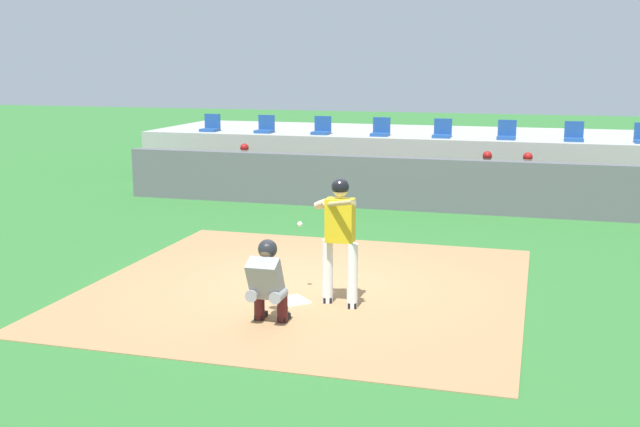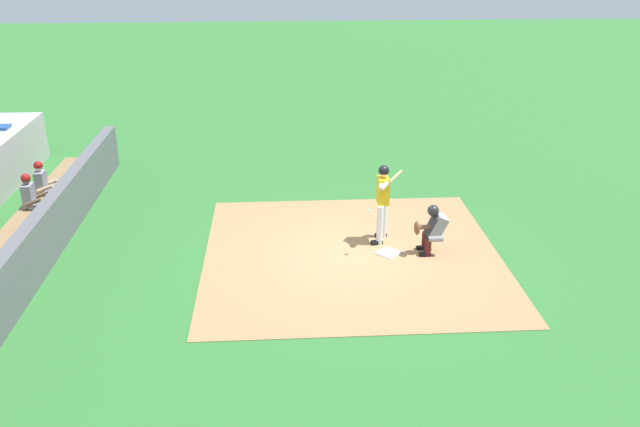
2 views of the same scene
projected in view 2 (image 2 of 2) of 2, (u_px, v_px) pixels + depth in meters
The scene contains 8 objects.
ground_plane at pixel (352, 255), 14.75m from camera, with size 80.00×80.00×0.00m, color #2D6B2D.
dirt_infield at pixel (352, 255), 14.75m from camera, with size 6.40×6.40×0.01m, color #9E754C.
home_plate at pixel (388, 253), 14.79m from camera, with size 0.44×0.44×0.02m, color white.
batter_at_plate at pixel (383, 198), 15.03m from camera, with size 0.71×0.75×1.80m.
catcher_crouched at pixel (432, 228), 14.61m from camera, with size 0.48×1.76×1.13m.
dugout_wall at pixel (44, 238), 14.14m from camera, with size 13.00×0.30×1.20m, color #59595E.
dugout_player_1 at pixel (35, 198), 16.00m from camera, with size 0.49×0.70×1.30m.
dugout_player_2 at pixel (47, 185), 16.84m from camera, with size 0.49×0.70×1.30m.
Camera 2 is at (-13.16, 1.53, 6.59)m, focal length 37.96 mm.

